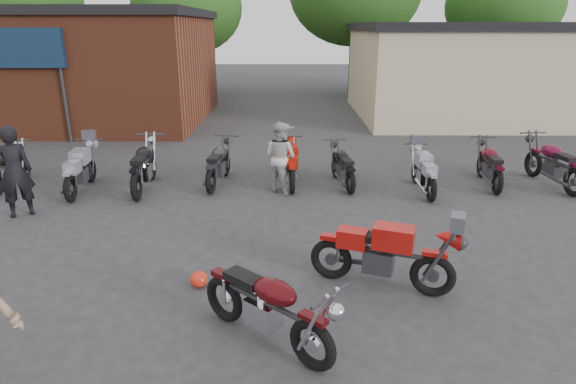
{
  "coord_description": "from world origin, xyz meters",
  "views": [
    {
      "loc": [
        0.57,
        -5.67,
        3.63
      ],
      "look_at": [
        0.53,
        2.25,
        0.9
      ],
      "focal_mm": 30.0,
      "sensor_mm": 36.0,
      "label": 1
    }
  ],
  "objects_px": {
    "helmet": "(199,279)",
    "row_bike_2": "(144,164)",
    "row_bike_3": "(219,161)",
    "row_bike_0": "(8,164)",
    "person_dark": "(14,172)",
    "row_bike_1": "(80,167)",
    "row_bike_8": "(553,161)",
    "row_bike_6": "(424,170)",
    "row_bike_4": "(291,162)",
    "row_bike_5": "(343,164)",
    "person_light": "(281,157)",
    "sportbike": "(384,251)",
    "vintage_motorcycle": "(267,302)",
    "row_bike_7": "(490,162)"
  },
  "relations": [
    {
      "from": "helmet",
      "to": "row_bike_2",
      "type": "xyz_separation_m",
      "value": [
        -2.07,
        4.5,
        0.5
      ]
    },
    {
      "from": "row_bike_3",
      "to": "row_bike_0",
      "type": "bearing_deg",
      "value": 98.03
    },
    {
      "from": "person_dark",
      "to": "row_bike_0",
      "type": "bearing_deg",
      "value": -90.01
    },
    {
      "from": "row_bike_1",
      "to": "row_bike_8",
      "type": "height_order",
      "value": "row_bike_8"
    },
    {
      "from": "row_bike_6",
      "to": "row_bike_4",
      "type": "bearing_deg",
      "value": 79.14
    },
    {
      "from": "row_bike_1",
      "to": "row_bike_6",
      "type": "bearing_deg",
      "value": -95.19
    },
    {
      "from": "row_bike_2",
      "to": "row_bike_5",
      "type": "height_order",
      "value": "row_bike_2"
    },
    {
      "from": "person_light",
      "to": "row_bike_4",
      "type": "bearing_deg",
      "value": -75.95
    },
    {
      "from": "row_bike_3",
      "to": "row_bike_6",
      "type": "distance_m",
      "value": 4.82
    },
    {
      "from": "sportbike",
      "to": "person_light",
      "type": "distance_m",
      "value": 4.67
    },
    {
      "from": "row_bike_5",
      "to": "person_light",
      "type": "bearing_deg",
      "value": 97.18
    },
    {
      "from": "row_bike_1",
      "to": "person_light",
      "type": "bearing_deg",
      "value": -94.71
    },
    {
      "from": "person_light",
      "to": "row_bike_2",
      "type": "height_order",
      "value": "person_light"
    },
    {
      "from": "sportbike",
      "to": "row_bike_6",
      "type": "xyz_separation_m",
      "value": [
        1.71,
        4.35,
        -0.06
      ]
    },
    {
      "from": "person_light",
      "to": "row_bike_4",
      "type": "xyz_separation_m",
      "value": [
        0.24,
        0.54,
        -0.26
      ]
    },
    {
      "from": "row_bike_5",
      "to": "helmet",
      "type": "bearing_deg",
      "value": 142.29
    },
    {
      "from": "vintage_motorcycle",
      "to": "sportbike",
      "type": "distance_m",
      "value": 2.1
    },
    {
      "from": "helmet",
      "to": "row_bike_8",
      "type": "bearing_deg",
      "value": 32.41
    },
    {
      "from": "row_bike_5",
      "to": "row_bike_8",
      "type": "distance_m",
      "value": 5.0
    },
    {
      "from": "vintage_motorcycle",
      "to": "row_bike_8",
      "type": "distance_m",
      "value": 8.97
    },
    {
      "from": "row_bike_5",
      "to": "row_bike_0",
      "type": "bearing_deg",
      "value": 81.12
    },
    {
      "from": "row_bike_0",
      "to": "row_bike_7",
      "type": "distance_m",
      "value": 11.49
    },
    {
      "from": "row_bike_2",
      "to": "row_bike_8",
      "type": "height_order",
      "value": "row_bike_2"
    },
    {
      "from": "helmet",
      "to": "row_bike_4",
      "type": "xyz_separation_m",
      "value": [
        1.36,
        4.92,
        0.43
      ]
    },
    {
      "from": "row_bike_8",
      "to": "row_bike_1",
      "type": "bearing_deg",
      "value": 85.54
    },
    {
      "from": "person_light",
      "to": "row_bike_6",
      "type": "bearing_deg",
      "value": -142.33
    },
    {
      "from": "row_bike_3",
      "to": "row_bike_8",
      "type": "bearing_deg",
      "value": -84.24
    },
    {
      "from": "sportbike",
      "to": "person_dark",
      "type": "relative_size",
      "value": 1.1
    },
    {
      "from": "row_bike_7",
      "to": "row_bike_4",
      "type": "bearing_deg",
      "value": 95.89
    },
    {
      "from": "helmet",
      "to": "row_bike_6",
      "type": "bearing_deg",
      "value": 44.61
    },
    {
      "from": "row_bike_5",
      "to": "row_bike_6",
      "type": "height_order",
      "value": "row_bike_6"
    },
    {
      "from": "row_bike_4",
      "to": "row_bike_3",
      "type": "bearing_deg",
      "value": 89.1
    },
    {
      "from": "sportbike",
      "to": "row_bike_5",
      "type": "distance_m",
      "value": 4.83
    },
    {
      "from": "row_bike_7",
      "to": "row_bike_6",
      "type": "bearing_deg",
      "value": 113.3
    },
    {
      "from": "row_bike_1",
      "to": "row_bike_2",
      "type": "height_order",
      "value": "row_bike_2"
    },
    {
      "from": "row_bike_5",
      "to": "row_bike_1",
      "type": "bearing_deg",
      "value": 85.03
    },
    {
      "from": "row_bike_5",
      "to": "row_bike_4",
      "type": "bearing_deg",
      "value": 75.94
    },
    {
      "from": "person_dark",
      "to": "row_bike_7",
      "type": "xyz_separation_m",
      "value": [
        10.22,
        2.05,
        -0.37
      ]
    },
    {
      "from": "person_light",
      "to": "row_bike_7",
      "type": "relative_size",
      "value": 0.84
    },
    {
      "from": "helmet",
      "to": "row_bike_1",
      "type": "bearing_deg",
      "value": 128.78
    },
    {
      "from": "sportbike",
      "to": "person_dark",
      "type": "height_order",
      "value": "person_dark"
    },
    {
      "from": "row_bike_1",
      "to": "row_bike_4",
      "type": "relative_size",
      "value": 1.03
    },
    {
      "from": "row_bike_8",
      "to": "row_bike_3",
      "type": "bearing_deg",
      "value": 82.55
    },
    {
      "from": "row_bike_0",
      "to": "row_bike_3",
      "type": "height_order",
      "value": "row_bike_3"
    },
    {
      "from": "person_light",
      "to": "row_bike_1",
      "type": "bearing_deg",
      "value": 38.82
    },
    {
      "from": "person_light",
      "to": "row_bike_4",
      "type": "distance_m",
      "value": 0.64
    },
    {
      "from": "person_dark",
      "to": "row_bike_1",
      "type": "relative_size",
      "value": 0.93
    },
    {
      "from": "person_light",
      "to": "row_bike_2",
      "type": "relative_size",
      "value": 0.76
    },
    {
      "from": "helmet",
      "to": "row_bike_4",
      "type": "height_order",
      "value": "row_bike_4"
    },
    {
      "from": "row_bike_6",
      "to": "row_bike_2",
      "type": "bearing_deg",
      "value": 88.58
    }
  ]
}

